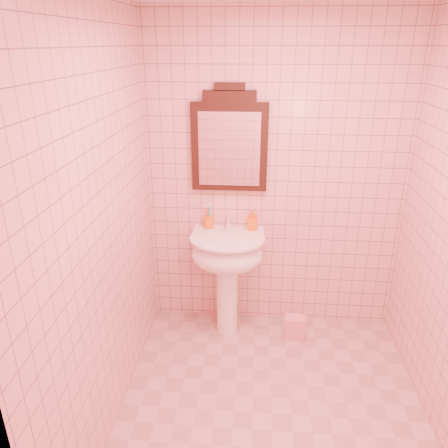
# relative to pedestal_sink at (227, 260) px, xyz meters

# --- Properties ---
(floor) EXTENTS (2.20, 2.20, 0.00)m
(floor) POSITION_rel_pedestal_sink_xyz_m (0.36, -0.87, -0.66)
(floor) COLOR tan
(floor) RESTS_ON ground
(back_wall) EXTENTS (2.00, 0.02, 2.50)m
(back_wall) POSITION_rel_pedestal_sink_xyz_m (0.36, 0.23, 0.59)
(back_wall) COLOR #E3A79E
(back_wall) RESTS_ON floor
(pedestal_sink) EXTENTS (0.58, 0.58, 0.86)m
(pedestal_sink) POSITION_rel_pedestal_sink_xyz_m (0.00, 0.00, 0.00)
(pedestal_sink) COLOR white
(pedestal_sink) RESTS_ON floor
(faucet) EXTENTS (0.04, 0.16, 0.11)m
(faucet) POSITION_rel_pedestal_sink_xyz_m (-0.00, 0.14, 0.26)
(faucet) COLOR white
(faucet) RESTS_ON pedestal_sink
(mirror) EXTENTS (0.58, 0.06, 0.80)m
(mirror) POSITION_rel_pedestal_sink_xyz_m (0.00, 0.20, 0.89)
(mirror) COLOR black
(mirror) RESTS_ON back_wall
(toothbrush_cup) EXTENTS (0.08, 0.08, 0.18)m
(toothbrush_cup) POSITION_rel_pedestal_sink_xyz_m (-0.16, 0.17, 0.25)
(toothbrush_cup) COLOR orange
(toothbrush_cup) RESTS_ON pedestal_sink
(soap_dispenser) EXTENTS (0.08, 0.08, 0.17)m
(soap_dispenser) POSITION_rel_pedestal_sink_xyz_m (0.19, 0.16, 0.28)
(soap_dispenser) COLOR orange
(soap_dispenser) RESTS_ON pedestal_sink
(towel) EXTENTS (0.17, 0.12, 0.19)m
(towel) POSITION_rel_pedestal_sink_xyz_m (0.56, -0.06, -0.56)
(towel) COLOR pink
(towel) RESTS_ON floor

